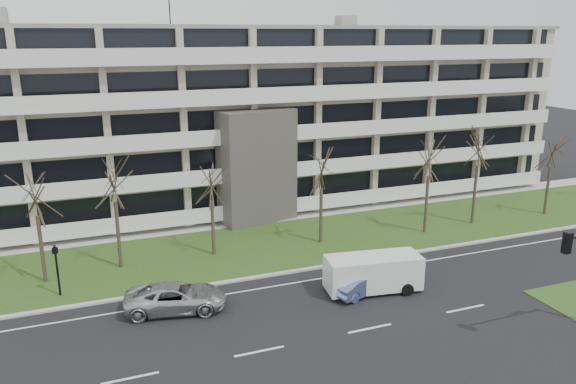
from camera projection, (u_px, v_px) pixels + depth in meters
name	position (u px, v px, depth m)	size (l,w,h in m)	color
ground	(370.00, 329.00, 28.92)	(160.00, 160.00, 0.00)	black
grass_verge	(282.00, 243.00, 40.58)	(90.00, 10.00, 0.06)	#254818
curb	(309.00, 269.00, 36.08)	(90.00, 0.35, 0.12)	#B2B2AD
sidewalk	(258.00, 220.00, 45.51)	(90.00, 2.00, 0.08)	#B2B2AD
lane_edge_line	(318.00, 279.00, 34.75)	(90.00, 0.12, 0.01)	white
apartment_building	(232.00, 116.00, 49.56)	(60.50, 15.10, 18.75)	#C7B29B
silver_pickup	(176.00, 297.00, 30.65)	(2.53, 5.48, 1.52)	#B6B9BE
blue_sedan	(363.00, 284.00, 32.59)	(1.35, 3.88, 1.28)	#667BB1
white_van	(374.00, 270.00, 32.85)	(5.82, 2.91, 2.16)	white
pedestrian_signal	(57.00, 264.00, 31.95)	(0.34, 0.29, 3.15)	black
tree_1	(34.00, 189.00, 32.69)	(3.81, 3.81, 7.61)	#382B21
tree_2	(113.00, 175.00, 34.75)	(3.98, 3.98, 7.96)	#382B21
tree_3	(211.00, 179.00, 37.11)	(3.46, 3.46, 6.92)	#382B21
tree_4	(322.00, 167.00, 39.29)	(3.61, 3.61, 7.22)	#382B21
tree_5	(430.00, 154.00, 41.15)	(3.96, 3.96, 7.92)	#382B21
tree_6	(479.00, 142.00, 43.01)	(4.28, 4.28, 8.56)	#382B21
tree_7	(553.00, 147.00, 45.60)	(3.68, 3.68, 7.35)	#382B21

